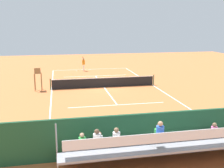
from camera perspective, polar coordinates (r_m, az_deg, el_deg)
ground_plane at (r=26.51m, az=-1.70°, el=-0.69°), size 60.00×60.00×0.00m
court_line_markings at (r=26.54m, az=-1.72°, el=-0.67°), size 10.10×22.20×0.01m
tennis_net at (r=26.40m, az=-1.71°, el=0.37°), size 10.30×0.10×1.07m
backdrop_wall at (r=13.24m, az=8.70°, el=-10.11°), size 18.00×0.16×2.00m
bleacher_stand at (r=12.08m, az=10.48°, el=-12.75°), size 9.06×2.40×2.48m
umpire_chair at (r=25.92m, az=-15.35°, el=1.52°), size 0.67×0.67×2.14m
courtside_bench at (r=14.67m, az=14.22°, el=-9.90°), size 1.80×0.40×0.93m
equipment_bag at (r=14.08m, az=7.75°, el=-12.28°), size 0.90×0.36×0.36m
tennis_player at (r=35.83m, az=-6.01°, el=4.37°), size 0.42×0.55×1.93m
tennis_racket at (r=36.13m, az=-7.40°, el=2.79°), size 0.48×0.54×0.03m
tennis_ball_near at (r=34.04m, az=-6.43°, el=2.25°), size 0.07×0.07×0.07m
tennis_ball_far at (r=33.54m, az=-8.54°, el=2.04°), size 0.07×0.07×0.07m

